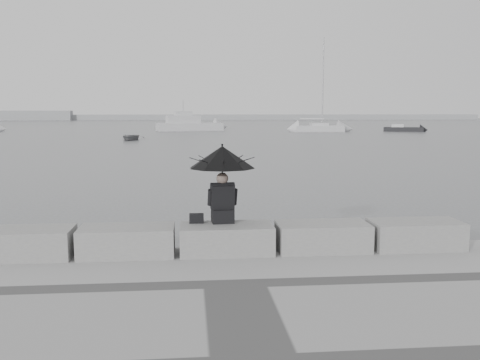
{
  "coord_description": "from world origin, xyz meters",
  "views": [
    {
      "loc": [
        -0.62,
        -9.48,
        2.97
      ],
      "look_at": [
        0.56,
        3.0,
        1.33
      ],
      "focal_mm": 40.0,
      "sensor_mm": 36.0,
      "label": 1
    }
  ],
  "objects": [
    {
      "name": "ground",
      "position": [
        0.0,
        0.0,
        0.0
      ],
      "size": [
        360.0,
        360.0,
        0.0
      ],
      "primitive_type": "plane",
      "color": "#4B4E51",
      "rests_on": "ground"
    },
    {
      "name": "stone_block_far_left",
      "position": [
        -3.4,
        -0.45,
        0.75
      ],
      "size": [
        1.6,
        0.8,
        0.5
      ],
      "primitive_type": "cube",
      "color": "slate",
      "rests_on": "promenade"
    },
    {
      "name": "stone_block_left",
      "position": [
        -1.7,
        -0.45,
        0.75
      ],
      "size": [
        1.6,
        0.8,
        0.5
      ],
      "primitive_type": "cube",
      "color": "slate",
      "rests_on": "promenade"
    },
    {
      "name": "stone_block_centre",
      "position": [
        0.0,
        -0.45,
        0.75
      ],
      "size": [
        1.6,
        0.8,
        0.5
      ],
      "primitive_type": "cube",
      "color": "slate",
      "rests_on": "promenade"
    },
    {
      "name": "stone_block_right",
      "position": [
        1.7,
        -0.45,
        0.75
      ],
      "size": [
        1.6,
        0.8,
        0.5
      ],
      "primitive_type": "cube",
      "color": "slate",
      "rests_on": "promenade"
    },
    {
      "name": "stone_block_far_right",
      "position": [
        3.4,
        -0.45,
        0.75
      ],
      "size": [
        1.6,
        0.8,
        0.5
      ],
      "primitive_type": "cube",
      "color": "slate",
      "rests_on": "promenade"
    },
    {
      "name": "seated_person",
      "position": [
        -0.05,
        -0.23,
        2.0
      ],
      "size": [
        1.17,
        1.17,
        1.39
      ],
      "rotation": [
        0.0,
        0.0,
        0.1
      ],
      "color": "black",
      "rests_on": "stone_block_centre"
    },
    {
      "name": "bag",
      "position": [
        -0.51,
        -0.23,
        1.08
      ],
      "size": [
        0.25,
        0.14,
        0.16
      ],
      "primitive_type": "cube",
      "color": "black",
      "rests_on": "stone_block_centre"
    },
    {
      "name": "distant_landmass",
      "position": [
        -8.14,
        154.51,
        0.9
      ],
      "size": [
        180.0,
        8.0,
        2.8
      ],
      "color": "gray",
      "rests_on": "ground"
    },
    {
      "name": "sailboat_right",
      "position": [
        17.34,
        63.71,
        0.54
      ],
      "size": [
        6.75,
        2.52,
        12.9
      ],
      "rotation": [
        0.0,
        0.0,
        -0.02
      ],
      "color": "silver",
      "rests_on": "ground"
    },
    {
      "name": "motor_cruiser",
      "position": [
        -0.58,
        68.8,
        0.89
      ],
      "size": [
        9.87,
        4.78,
        4.5
      ],
      "rotation": [
        0.0,
        0.0,
        0.22
      ],
      "color": "silver",
      "rests_on": "ground"
    },
    {
      "name": "small_motorboat",
      "position": [
        29.16,
        62.89,
        0.32
      ],
      "size": [
        5.55,
        3.56,
        1.1
      ],
      "rotation": [
        0.0,
        0.0,
        -0.4
      ],
      "color": "black",
      "rests_on": "ground"
    },
    {
      "name": "dinghy",
      "position": [
        -6.51,
        44.93,
        0.3
      ],
      "size": [
        3.77,
        2.04,
        0.61
      ],
      "primitive_type": "imported",
      "rotation": [
        0.0,
        0.0,
        -0.15
      ],
      "color": "gray",
      "rests_on": "ground"
    }
  ]
}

